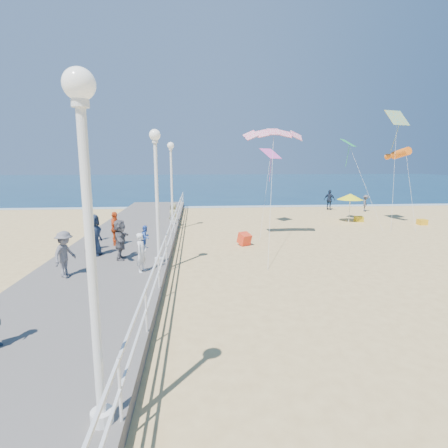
{
  "coord_description": "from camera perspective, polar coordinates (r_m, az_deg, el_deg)",
  "views": [
    {
      "loc": [
        -3.83,
        -14.05,
        4.48
      ],
      "look_at": [
        -2.5,
        2.0,
        1.6
      ],
      "focal_mm": 28.0,
      "sensor_mm": 36.0,
      "label": 1
    }
  ],
  "objects": [
    {
      "name": "kite_diamond_green",
      "position": [
        27.29,
        19.63,
        12.38
      ],
      "size": [
        1.4,
        1.42,
        0.56
      ],
      "primitive_type": "cube",
      "rotation": [
        0.53,
        0.0,
        0.9
      ],
      "color": "green"
    },
    {
      "name": "beach_chair_left",
      "position": [
        28.37,
        21.15,
        0.77
      ],
      "size": [
        0.55,
        0.55,
        0.4
      ],
      "primitive_type": "cube",
      "color": "gold",
      "rests_on": "ground"
    },
    {
      "name": "ground",
      "position": [
        15.23,
        10.12,
        -7.13
      ],
      "size": [
        160.0,
        160.0,
        0.0
      ],
      "primitive_type": "plane",
      "color": "#E1BF75",
      "rests_on": "ground"
    },
    {
      "name": "woman_holding_toddler",
      "position": [
        13.41,
        -13.3,
        -4.56
      ],
      "size": [
        0.52,
        0.63,
        1.48
      ],
      "primitive_type": "imported",
      "rotation": [
        0.0,
        0.0,
        1.22
      ],
      "color": "white",
      "rests_on": "boardwalk"
    },
    {
      "name": "kite_diamond_pink",
      "position": [
        25.0,
        7.64,
        11.33
      ],
      "size": [
        1.62,
        1.58,
        0.72
      ],
      "primitive_type": "cube",
      "rotation": [
        0.6,
        0.0,
        0.67
      ],
      "color": "#EA56B6"
    },
    {
      "name": "lamp_post_far",
      "position": [
        23.11,
        -8.59,
        8.0
      ],
      "size": [
        0.44,
        0.44,
        5.32
      ],
      "color": "white",
      "rests_on": "boardwalk"
    },
    {
      "name": "beach_chair_right",
      "position": [
        28.87,
        29.62,
        0.28
      ],
      "size": [
        0.55,
        0.55,
        0.4
      ],
      "primitive_type": "cube",
      "color": "#F2AC19",
      "rests_on": "ground"
    },
    {
      "name": "spectator_7",
      "position": [
        17.3,
        -20.88,
        -1.57
      ],
      "size": [
        0.83,
        0.92,
        1.54
      ],
      "primitive_type": "imported",
      "rotation": [
        0.0,
        0.0,
        1.16
      ],
      "color": "#182234",
      "rests_on": "boardwalk"
    },
    {
      "name": "beach_walker_a",
      "position": [
        34.34,
        22.11,
        3.17
      ],
      "size": [
        1.0,
        1.13,
        1.52
      ],
      "primitive_type": "imported",
      "rotation": [
        0.0,
        0.0,
        1.0
      ],
      "color": "#515054",
      "rests_on": "ground"
    },
    {
      "name": "surf_line",
      "position": [
        35.04,
        1.59,
        2.84
      ],
      "size": [
        160.0,
        1.2,
        0.04
      ],
      "primitive_type": "cube",
      "color": "white",
      "rests_on": "ground"
    },
    {
      "name": "lamp_post_mid",
      "position": [
        14.15,
        -10.97,
        6.64
      ],
      "size": [
        0.44,
        0.44,
        5.32
      ],
      "color": "white",
      "rests_on": "boardwalk"
    },
    {
      "name": "spectator_6",
      "position": [
        19.32,
        -20.34,
        -0.49
      ],
      "size": [
        0.48,
        0.61,
        1.46
      ],
      "primitive_type": "imported",
      "rotation": [
        0.0,
        0.0,
        1.29
      ],
      "color": "gray",
      "rests_on": "boardwalk"
    },
    {
      "name": "kite_parafoil",
      "position": [
        20.19,
        8.1,
        14.68
      ],
      "size": [
        3.35,
        0.94,
        0.65
      ],
      "primitive_type": null,
      "rotation": [
        0.44,
        0.0,
        0.0
      ],
      "color": "#EF1C56"
    },
    {
      "name": "kite_diamond_multi",
      "position": [
        27.91,
        26.41,
        15.28
      ],
      "size": [
        1.65,
        1.32,
        1.1
      ],
      "primitive_type": "cube",
      "rotation": [
        0.85,
        0.0,
        0.27
      ],
      "color": "#17A2C6"
    },
    {
      "name": "beach_walker_c",
      "position": [
        24.59,
        -8.24,
        1.49
      ],
      "size": [
        0.91,
        0.96,
        1.66
      ],
      "primitive_type": "imported",
      "rotation": [
        0.0,
        0.0,
        -0.91
      ],
      "color": "#99966A",
      "rests_on": "ground"
    },
    {
      "name": "kite_windsock",
      "position": [
        27.9,
        26.94,
        10.28
      ],
      "size": [
        0.97,
        2.47,
        1.04
      ],
      "primitive_type": "cylinder",
      "rotation": [
        1.36,
        0.0,
        0.17
      ],
      "color": "orange"
    },
    {
      "name": "spectator_3",
      "position": [
        17.96,
        -17.39,
        -0.72
      ],
      "size": [
        0.41,
        0.98,
        1.68
      ],
      "primitive_type": "imported",
      "rotation": [
        0.0,
        0.0,
        1.57
      ],
      "color": "#E1511C",
      "rests_on": "boardwalk"
    },
    {
      "name": "toddler_held",
      "position": [
        13.41,
        -12.67,
        -2.1
      ],
      "size": [
        0.46,
        0.52,
        0.89
      ],
      "primitive_type": "imported",
      "rotation": [
        0.0,
        0.0,
        1.22
      ],
      "color": "blue",
      "rests_on": "boardwalk"
    },
    {
      "name": "spectator_5",
      "position": [
        15.33,
        -16.59,
        -2.45
      ],
      "size": [
        0.59,
        1.6,
        1.7
      ],
      "primitive_type": "imported",
      "rotation": [
        0.0,
        0.0,
        1.62
      ],
      "color": "#5E5C62",
      "rests_on": "boardwalk"
    },
    {
      "name": "box_kite",
      "position": [
        18.93,
        3.34,
        -2.63
      ],
      "size": [
        0.82,
        0.88,
        0.74
      ],
      "primitive_type": "cube",
      "rotation": [
        0.31,
        0.0,
        0.49
      ],
      "color": "red",
      "rests_on": "ground"
    },
    {
      "name": "lamp_post_near",
      "position": [
        5.33,
        -21.26,
        0.62
      ],
      "size": [
        0.44,
        0.44,
        5.32
      ],
      "color": "white",
      "rests_on": "boardwalk"
    },
    {
      "name": "spectator_4",
      "position": [
        16.31,
        -20.42,
        -1.69
      ],
      "size": [
        0.75,
        0.99,
        1.83
      ],
      "primitive_type": "imported",
      "rotation": [
        0.0,
        0.0,
        1.37
      ],
      "color": "#1C283D",
      "rests_on": "boardwalk"
    },
    {
      "name": "spectator_2",
      "position": [
        13.72,
        -24.56,
        -4.48
      ],
      "size": [
        0.89,
        1.2,
        1.67
      ],
      "primitive_type": "imported",
      "rotation": [
        0.0,
        0.0,
        1.29
      ],
      "color": "slate",
      "rests_on": "boardwalk"
    },
    {
      "name": "ocean",
      "position": [
        79.26,
        -1.96,
        6.9
      ],
      "size": [
        160.0,
        90.0,
        0.05
      ],
      "primitive_type": "cube",
      "color": "#0C2D4B",
      "rests_on": "ground"
    },
    {
      "name": "railing",
      "position": [
        14.46,
        -9.47,
        -2.9
      ],
      "size": [
        0.05,
        42.0,
        0.55
      ],
      "color": "white",
      "rests_on": "boardwalk"
    },
    {
      "name": "beach_umbrella",
      "position": [
        27.69,
        19.92,
        4.21
      ],
      "size": [
        1.9,
        1.9,
        2.14
      ],
      "color": "white",
      "rests_on": "ground"
    },
    {
      "name": "beach_walker_b",
      "position": [
        34.33,
        16.85,
        3.8
      ],
      "size": [
        1.1,
        1.13,
        1.9
      ],
      "primitive_type": "imported",
      "rotation": [
        0.0,
        0.0,
        2.33
      ],
      "color": "#1A253A",
      "rests_on": "ground"
    },
    {
      "name": "boardwalk",
      "position": [
        15.14,
        -18.7,
        -6.84
      ],
      "size": [
        5.0,
        44.0,
        0.4
      ],
      "primitive_type": "cube",
      "color": "slate",
      "rests_on": "ground"
    }
  ]
}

